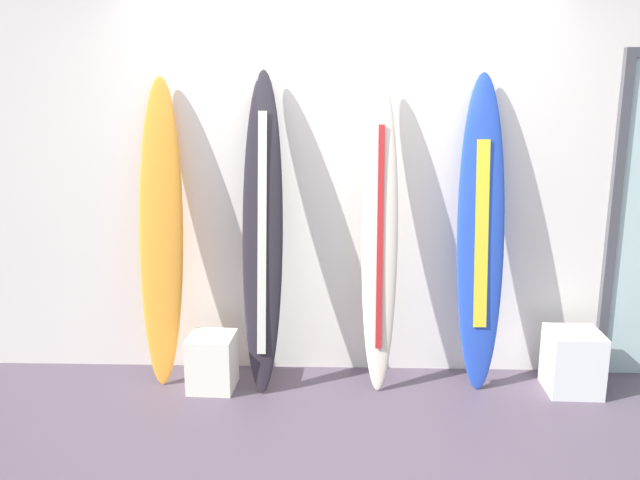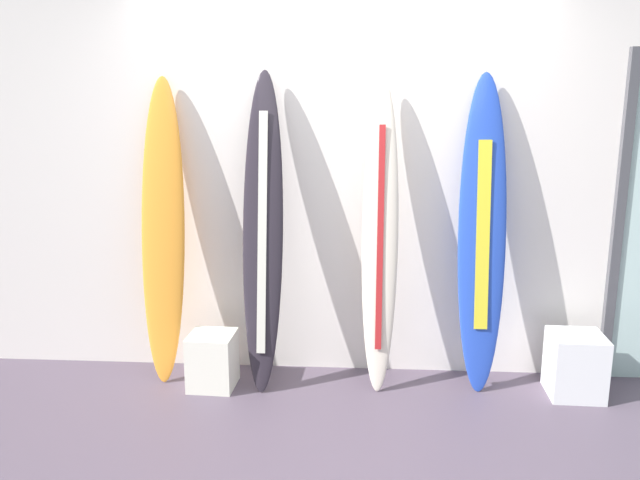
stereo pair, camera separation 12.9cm
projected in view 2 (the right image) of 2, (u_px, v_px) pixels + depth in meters
ground at (329, 470)px, 3.26m from camera, size 8.00×8.00×0.04m
wall_back at (340, 161)px, 4.21m from camera, size 7.20×0.20×2.80m
surfboard_sunset at (163, 232)px, 4.10m from camera, size 0.30×0.34×1.94m
surfboard_charcoal at (263, 233)px, 4.00m from camera, size 0.26×0.42×1.98m
surfboard_ivory at (380, 238)px, 3.99m from camera, size 0.23×0.36×1.92m
surfboard_cobalt at (482, 237)px, 3.97m from camera, size 0.30×0.33×1.96m
display_block_left at (575, 365)px, 3.99m from camera, size 0.33×0.33×0.39m
display_block_center at (213, 360)px, 4.10m from camera, size 0.29×0.29×0.35m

